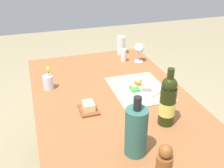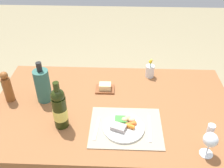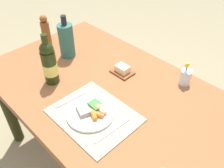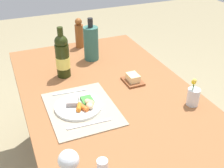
{
  "view_description": "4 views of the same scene",
  "coord_description": "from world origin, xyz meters",
  "px_view_note": "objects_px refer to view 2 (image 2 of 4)",
  "views": [
    {
      "loc": [
        -1.31,
        0.43,
        1.57
      ],
      "look_at": [
        0.07,
        -0.01,
        0.81
      ],
      "focal_mm": 43.86,
      "sensor_mm": 36.0,
      "label": 1
    },
    {
      "loc": [
        0.04,
        -1.25,
        1.82
      ],
      "look_at": [
        -0.01,
        0.09,
        0.84
      ],
      "focal_mm": 41.19,
      "sensor_mm": 36.0,
      "label": 2
    },
    {
      "loc": [
        0.73,
        -0.7,
        1.64
      ],
      "look_at": [
        0.04,
        -0.02,
        0.81
      ],
      "focal_mm": 38.68,
      "sensor_mm": 36.0,
      "label": 3
    },
    {
      "loc": [
        1.22,
        -0.5,
        1.58
      ],
      "look_at": [
        0.07,
        -0.02,
        0.84
      ],
      "focal_mm": 45.53,
      "sensor_mm": 36.0,
      "label": 4
    }
  ],
  "objects_px": {
    "wine_glass": "(210,140)",
    "fork": "(97,128)",
    "butter_dish": "(105,88)",
    "salt_shaker": "(210,132)",
    "dining_table": "(113,117)",
    "cooler_bottle": "(43,85)",
    "wine_bottle": "(60,108)",
    "flower_vase": "(150,71)",
    "pepper_mill": "(7,87)",
    "knife": "(150,128)",
    "dinner_plate": "(124,126)"
  },
  "relations": [
    {
      "from": "dinner_plate",
      "to": "wine_bottle",
      "type": "height_order",
      "value": "wine_bottle"
    },
    {
      "from": "butter_dish",
      "to": "pepper_mill",
      "type": "relative_size",
      "value": 0.59
    },
    {
      "from": "wine_glass",
      "to": "flower_vase",
      "type": "bearing_deg",
      "value": 108.62
    },
    {
      "from": "salt_shaker",
      "to": "dining_table",
      "type": "bearing_deg",
      "value": 155.17
    },
    {
      "from": "fork",
      "to": "butter_dish",
      "type": "relative_size",
      "value": 1.4
    },
    {
      "from": "butter_dish",
      "to": "wine_glass",
      "type": "relative_size",
      "value": 0.89
    },
    {
      "from": "fork",
      "to": "knife",
      "type": "relative_size",
      "value": 0.85
    },
    {
      "from": "dining_table",
      "to": "knife",
      "type": "bearing_deg",
      "value": -41.42
    },
    {
      "from": "wine_glass",
      "to": "fork",
      "type": "bearing_deg",
      "value": 165.23
    },
    {
      "from": "wine_bottle",
      "to": "salt_shaker",
      "type": "bearing_deg",
      "value": -4.74
    },
    {
      "from": "fork",
      "to": "wine_bottle",
      "type": "height_order",
      "value": "wine_bottle"
    },
    {
      "from": "dinner_plate",
      "to": "flower_vase",
      "type": "height_order",
      "value": "flower_vase"
    },
    {
      "from": "cooler_bottle",
      "to": "flower_vase",
      "type": "distance_m",
      "value": 0.78
    },
    {
      "from": "butter_dish",
      "to": "dinner_plate",
      "type": "bearing_deg",
      "value": -70.19
    },
    {
      "from": "pepper_mill",
      "to": "flower_vase",
      "type": "bearing_deg",
      "value": 18.54
    },
    {
      "from": "dinner_plate",
      "to": "flower_vase",
      "type": "xyz_separation_m",
      "value": [
        0.19,
        0.55,
        0.03
      ]
    },
    {
      "from": "knife",
      "to": "pepper_mill",
      "type": "distance_m",
      "value": 0.93
    },
    {
      "from": "knife",
      "to": "cooler_bottle",
      "type": "xyz_separation_m",
      "value": [
        -0.67,
        0.24,
        0.11
      ]
    },
    {
      "from": "dining_table",
      "to": "salt_shaker",
      "type": "height_order",
      "value": "salt_shaker"
    },
    {
      "from": "butter_dish",
      "to": "knife",
      "type": "bearing_deg",
      "value": -52.29
    },
    {
      "from": "dinner_plate",
      "to": "cooler_bottle",
      "type": "bearing_deg",
      "value": 154.8
    },
    {
      "from": "wine_bottle",
      "to": "knife",
      "type": "bearing_deg",
      "value": -1.42
    },
    {
      "from": "knife",
      "to": "salt_shaker",
      "type": "distance_m",
      "value": 0.33
    },
    {
      "from": "cooler_bottle",
      "to": "butter_dish",
      "type": "relative_size",
      "value": 2.19
    },
    {
      "from": "fork",
      "to": "wine_glass",
      "type": "distance_m",
      "value": 0.61
    },
    {
      "from": "wine_bottle",
      "to": "butter_dish",
      "type": "bearing_deg",
      "value": 56.54
    },
    {
      "from": "fork",
      "to": "salt_shaker",
      "type": "distance_m",
      "value": 0.63
    },
    {
      "from": "salt_shaker",
      "to": "flower_vase",
      "type": "relative_size",
      "value": 0.65
    },
    {
      "from": "salt_shaker",
      "to": "flower_vase",
      "type": "height_order",
      "value": "flower_vase"
    },
    {
      "from": "butter_dish",
      "to": "pepper_mill",
      "type": "distance_m",
      "value": 0.64
    },
    {
      "from": "dining_table",
      "to": "flower_vase",
      "type": "xyz_separation_m",
      "value": [
        0.26,
        0.35,
        0.15
      ]
    },
    {
      "from": "wine_bottle",
      "to": "pepper_mill",
      "type": "bearing_deg",
      "value": 150.54
    },
    {
      "from": "dinner_plate",
      "to": "fork",
      "type": "relative_size",
      "value": 1.32
    },
    {
      "from": "knife",
      "to": "wine_glass",
      "type": "distance_m",
      "value": 0.34
    },
    {
      "from": "wine_glass",
      "to": "flower_vase",
      "type": "xyz_separation_m",
      "value": [
        -0.24,
        0.71,
        -0.05
      ]
    },
    {
      "from": "butter_dish",
      "to": "wine_glass",
      "type": "bearing_deg",
      "value": -43.34
    },
    {
      "from": "dining_table",
      "to": "pepper_mill",
      "type": "height_order",
      "value": "pepper_mill"
    },
    {
      "from": "dinner_plate",
      "to": "cooler_bottle",
      "type": "height_order",
      "value": "cooler_bottle"
    },
    {
      "from": "dinner_plate",
      "to": "wine_glass",
      "type": "bearing_deg",
      "value": -21.02
    },
    {
      "from": "salt_shaker",
      "to": "cooler_bottle",
      "type": "relative_size",
      "value": 0.35
    },
    {
      "from": "dining_table",
      "to": "fork",
      "type": "relative_size",
      "value": 8.56
    },
    {
      "from": "butter_dish",
      "to": "pepper_mill",
      "type": "xyz_separation_m",
      "value": [
        -0.62,
        -0.13,
        0.08
      ]
    },
    {
      "from": "flower_vase",
      "to": "dining_table",
      "type": "bearing_deg",
      "value": -126.4
    },
    {
      "from": "flower_vase",
      "to": "butter_dish",
      "type": "bearing_deg",
      "value": -150.47
    },
    {
      "from": "butter_dish",
      "to": "salt_shaker",
      "type": "bearing_deg",
      "value": -34.92
    },
    {
      "from": "pepper_mill",
      "to": "wine_glass",
      "type": "xyz_separation_m",
      "value": [
        1.18,
        -0.4,
        -0.0
      ]
    },
    {
      "from": "salt_shaker",
      "to": "wine_bottle",
      "type": "xyz_separation_m",
      "value": [
        -0.83,
        0.07,
        0.08
      ]
    },
    {
      "from": "pepper_mill",
      "to": "wine_bottle",
      "type": "bearing_deg",
      "value": -29.46
    },
    {
      "from": "salt_shaker",
      "to": "flower_vase",
      "type": "bearing_deg",
      "value": 114.92
    },
    {
      "from": "knife",
      "to": "flower_vase",
      "type": "distance_m",
      "value": 0.55
    }
  ]
}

